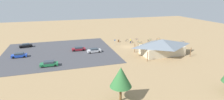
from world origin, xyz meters
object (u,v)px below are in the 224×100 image
object	(u,v)px
bicycle_orange_edge_south	(158,39)
bicycle_red_yard_front	(131,41)
bicycle_silver_back_row	(148,41)
car_silver_far_end	(94,50)
bicycle_yellow_edge_north	(140,43)
car_blue_second_row	(19,55)
bicycle_blue_by_bin	(183,42)
bicycle_teal_yard_left	(140,42)
car_green_inner_stall	(49,64)
car_maroon_by_curb	(79,49)
pine_far_west	(121,77)
bike_pavilion	(162,46)
trash_bin	(119,41)
car_black_aisle_side	(26,45)
bicycle_purple_yard_center	(137,39)
lot_sign	(115,41)
visitor_by_pavilion	(131,41)
bicycle_white_mid_cluster	(127,40)
bicycle_green_lone_west	(150,40)

from	to	relation	value
bicycle_orange_edge_south	bicycle_red_yard_front	world-z (taller)	bicycle_orange_edge_south
bicycle_silver_back_row	car_silver_far_end	bearing A→B (deg)	17.37
bicycle_yellow_edge_north	car_blue_second_row	distance (m)	41.21
bicycle_orange_edge_south	bicycle_blue_by_bin	world-z (taller)	bicycle_blue_by_bin
bicycle_yellow_edge_north	car_silver_far_end	size ratio (longest dim) A/B	0.37
bicycle_teal_yard_left	bicycle_red_yard_front	distance (m)	3.44
bicycle_orange_edge_south	bicycle_red_yard_front	bearing A→B (deg)	1.23
bicycle_orange_edge_south	bicycle_teal_yard_left	xyz separation A→B (m)	(9.86, 2.72, 0.01)
car_green_inner_stall	car_maroon_by_curb	world-z (taller)	car_green_inner_stall
pine_far_west	car_blue_second_row	xyz separation A→B (m)	(21.22, -30.87, -3.86)
bike_pavilion	car_silver_far_end	size ratio (longest dim) A/B	3.29
trash_bin	car_maroon_by_curb	bearing A→B (deg)	23.25
bicycle_silver_back_row	bicycle_teal_yard_left	bearing A→B (deg)	11.98
pine_far_west	bicycle_red_yard_front	size ratio (longest dim) A/B	3.76
car_black_aisle_side	car_maroon_by_curb	size ratio (longest dim) A/B	1.00
bicycle_silver_back_row	bicycle_purple_yard_center	bearing A→B (deg)	-53.30
bicycle_silver_back_row	lot_sign	bearing A→B (deg)	2.57
visitor_by_pavilion	car_green_inner_stall	bearing A→B (deg)	28.09
lot_sign	pine_far_west	distance (m)	37.50
trash_bin	bicycle_white_mid_cluster	bearing A→B (deg)	-176.71
bicycle_silver_back_row	bicycle_green_lone_west	bearing A→B (deg)	-130.99
bicycle_yellow_edge_north	car_blue_second_row	world-z (taller)	car_blue_second_row
lot_sign	car_silver_far_end	size ratio (longest dim) A/B	0.49
bicycle_orange_edge_south	bicycle_purple_yard_center	distance (m)	9.11
car_black_aisle_side	bicycle_blue_by_bin	bearing A→B (deg)	169.18
bicycle_green_lone_west	bicycle_yellow_edge_north	world-z (taller)	bicycle_yellow_edge_north
visitor_by_pavilion	bicycle_silver_back_row	bearing A→B (deg)	178.36
trash_bin	bicycle_orange_edge_south	xyz separation A→B (m)	(-17.04, 1.48, -0.06)
bicycle_red_yard_front	bicycle_green_lone_west	world-z (taller)	bicycle_green_lone_west
bicycle_orange_edge_south	bicycle_yellow_edge_north	xyz separation A→B (m)	(10.53, 4.48, 0.00)
bike_pavilion	car_silver_far_end	distance (m)	21.66
bicycle_red_yard_front	car_black_aisle_side	size ratio (longest dim) A/B	0.38
bike_pavilion	car_black_aisle_side	xyz separation A→B (m)	(42.05, -21.07, -1.98)
car_silver_far_end	pine_far_west	bearing A→B (deg)	87.60
bike_pavilion	car_maroon_by_curb	bearing A→B (deg)	-25.31
bike_pavilion	bicycle_blue_by_bin	xyz separation A→B (m)	(-15.76, -10.02, -2.32)
car_maroon_by_curb	car_green_inner_stall	bearing A→B (deg)	52.05
trash_bin	car_green_inner_stall	bearing A→B (deg)	36.19
bicycle_red_yard_front	bicycle_blue_by_bin	xyz separation A→B (m)	(-18.83, 7.01, 0.05)
lot_sign	bicycle_red_yard_front	world-z (taller)	lot_sign
bicycle_silver_back_row	bicycle_white_mid_cluster	bearing A→B (deg)	-24.13
bike_pavilion	bicycle_yellow_edge_north	size ratio (longest dim) A/B	8.93
bicycle_yellow_edge_north	car_silver_far_end	xyz separation A→B (m)	(18.66, 4.72, 0.34)
bicycle_orange_edge_south	trash_bin	bearing A→B (deg)	-4.97
bicycle_teal_yard_left	car_blue_second_row	world-z (taller)	car_blue_second_row
bicycle_purple_yard_center	car_blue_second_row	distance (m)	44.00
bicycle_white_mid_cluster	car_silver_far_end	xyz separation A→B (m)	(15.80, 10.89, 0.34)
trash_bin	pine_far_west	xyz separation A→B (m)	(13.36, 39.79, 4.15)
trash_bin	bicycle_red_yard_front	distance (m)	5.09
trash_bin	car_silver_far_end	bearing A→B (deg)	41.34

